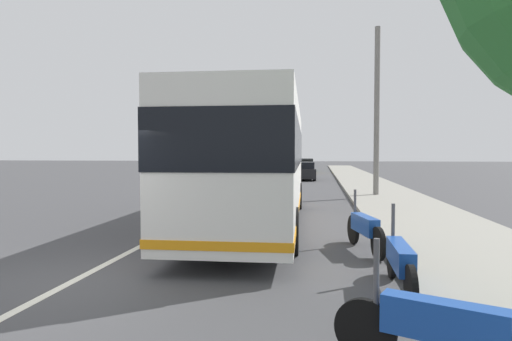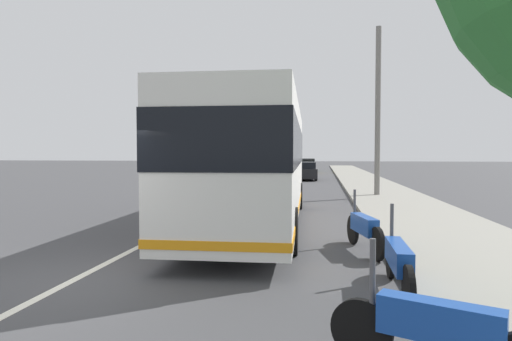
% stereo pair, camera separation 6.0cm
% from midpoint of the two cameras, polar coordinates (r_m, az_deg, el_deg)
% --- Properties ---
extents(ground_plane, '(220.00, 220.00, 0.00)m').
position_cam_midpoint_polar(ground_plane, '(7.99, -23.16, -13.29)').
color(ground_plane, '#424244').
extents(sidewalk_curb, '(110.00, 3.60, 0.14)m').
position_cam_midpoint_polar(sidewalk_curb, '(16.97, 19.12, -4.77)').
color(sidewalk_curb, gray).
rests_on(sidewalk_curb, ground).
extents(lane_divider_line, '(110.00, 0.16, 0.01)m').
position_cam_midpoint_polar(lane_divider_line, '(17.17, -5.37, -4.80)').
color(lane_divider_line, silver).
rests_on(lane_divider_line, ground).
extents(coach_bus, '(11.74, 2.95, 3.45)m').
position_cam_midpoint_polar(coach_bus, '(12.77, -0.13, 1.52)').
color(coach_bus, silver).
rests_on(coach_bus, ground).
extents(motorcycle_far_end, '(0.95, 1.95, 1.27)m').
position_cam_midpoint_polar(motorcycle_far_end, '(4.58, 22.96, -18.92)').
color(motorcycle_far_end, black).
rests_on(motorcycle_far_end, ground).
extents(motorcycle_by_tree, '(2.42, 0.27, 1.28)m').
position_cam_midpoint_polar(motorcycle_by_tree, '(6.96, 18.25, -11.36)').
color(motorcycle_by_tree, black).
rests_on(motorcycle_by_tree, ground).
extents(motorcycle_mid_row, '(2.24, 0.60, 1.29)m').
position_cam_midpoint_polar(motorcycle_mid_row, '(9.66, 13.98, -7.48)').
color(motorcycle_mid_row, black).
rests_on(motorcycle_mid_row, ground).
extents(car_oncoming, '(4.23, 2.03, 1.38)m').
position_cam_midpoint_polar(car_oncoming, '(33.46, -3.15, -0.22)').
color(car_oncoming, gold).
rests_on(car_oncoming, ground).
extents(car_ahead_same_lane, '(4.76, 2.09, 1.42)m').
position_cam_midpoint_polar(car_ahead_same_lane, '(34.68, 6.22, -0.10)').
color(car_ahead_same_lane, black).
rests_on(car_ahead_same_lane, ground).
extents(car_side_street, '(4.22, 1.85, 1.51)m').
position_cam_midpoint_polar(car_side_street, '(47.10, 6.53, 0.59)').
color(car_side_street, gold).
rests_on(car_side_street, ground).
extents(car_far_distant, '(4.60, 1.78, 1.49)m').
position_cam_midpoint_polar(car_far_distant, '(52.95, 6.61, 0.76)').
color(car_far_distant, '#2D7238').
rests_on(car_far_distant, ground).
extents(utility_pole, '(0.26, 0.26, 8.12)m').
position_cam_midpoint_polar(utility_pole, '(21.52, 15.59, 7.37)').
color(utility_pole, slate).
rests_on(utility_pole, ground).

